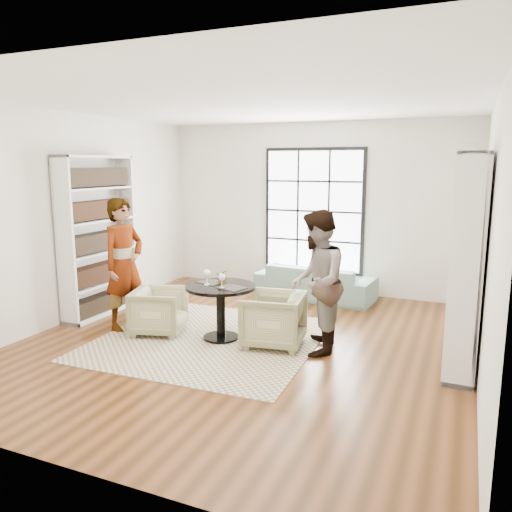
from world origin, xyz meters
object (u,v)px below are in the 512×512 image
at_px(pedestal_table, 221,300).
at_px(wine_glass_right, 222,278).
at_px(flower_centerpiece, 223,277).
at_px(sofa, 315,282).
at_px(wine_glass_left, 207,274).
at_px(person_right, 316,283).
at_px(armchair_left, 159,311).
at_px(armchair_right, 273,319).
at_px(person_left, 124,264).

height_order(pedestal_table, wine_glass_right, wine_glass_right).
bearing_deg(flower_centerpiece, pedestal_table, -89.84).
distance_m(sofa, wine_glass_left, 2.67).
relative_size(person_right, flower_centerpiece, 8.90).
bearing_deg(armchair_left, pedestal_table, -99.35).
xyz_separation_m(pedestal_table, wine_glass_right, (0.09, -0.13, 0.34)).
height_order(armchair_right, person_left, person_left).
relative_size(pedestal_table, wine_glass_right, 4.86).
bearing_deg(flower_centerpiece, wine_glass_left, -146.62).
bearing_deg(pedestal_table, wine_glass_left, -163.47).
bearing_deg(person_left, person_right, -76.68).
bearing_deg(person_left, pedestal_table, -75.72).
bearing_deg(sofa, wine_glass_left, 79.23).
height_order(wine_glass_left, flower_centerpiece, wine_glass_left).
distance_m(person_right, wine_glass_right, 1.19).
bearing_deg(armchair_right, person_right, 81.90).
distance_m(person_left, person_right, 2.70).
height_order(sofa, armchair_right, armchair_right).
relative_size(person_left, wine_glass_left, 8.89).
bearing_deg(sofa, armchair_right, 99.18).
relative_size(sofa, wine_glass_left, 9.73).
bearing_deg(armchair_right, pedestal_table, -93.51).
xyz_separation_m(armchair_right, flower_centerpiece, (-0.71, 0.00, 0.49)).
xyz_separation_m(armchair_left, person_left, (-0.55, 0.00, 0.60)).
relative_size(person_right, wine_glass_right, 9.28).
bearing_deg(wine_glass_right, armchair_right, 16.45).
xyz_separation_m(armchair_left, wine_glass_left, (0.71, 0.07, 0.57)).
relative_size(sofa, armchair_right, 2.66).
height_order(armchair_left, wine_glass_right, wine_glass_right).
xyz_separation_m(armchair_right, person_left, (-2.14, -0.17, 0.57)).
bearing_deg(wine_glass_right, person_right, 8.95).
bearing_deg(sofa, wine_glass_right, 85.08).
distance_m(pedestal_table, armchair_right, 0.74).
bearing_deg(pedestal_table, flower_centerpiece, 90.16).
xyz_separation_m(sofa, wine_glass_right, (-0.46, -2.59, 0.57)).
bearing_deg(wine_glass_left, armchair_left, -174.73).
bearing_deg(flower_centerpiece, sofa, 77.06).
distance_m(pedestal_table, wine_glass_left, 0.39).
distance_m(armchair_right, flower_centerpiece, 0.86).
bearing_deg(wine_glass_right, pedestal_table, 123.73).
xyz_separation_m(wine_glass_right, flower_centerpiece, (-0.09, 0.19, -0.04)).
xyz_separation_m(person_left, person_right, (2.69, 0.17, -0.04)).
height_order(person_right, wine_glass_right, person_right).
bearing_deg(wine_glass_left, wine_glass_right, -16.86).
bearing_deg(person_right, armchair_left, -96.70).
bearing_deg(armchair_right, wine_glass_right, -81.65).
relative_size(armchair_left, armchair_right, 0.91).
bearing_deg(person_left, sofa, -27.93).
xyz_separation_m(armchair_left, armchair_right, (1.59, 0.17, 0.03)).
bearing_deg(flower_centerpiece, armchair_right, -0.34).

